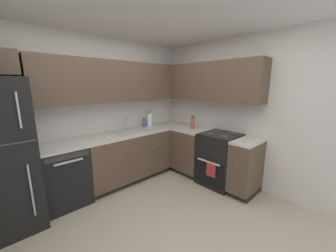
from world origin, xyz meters
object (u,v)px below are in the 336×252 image
object	(u,v)px
oven_range	(220,159)
soap_bottle	(144,123)
dishwasher	(64,176)
oil_bottle	(193,123)
paper_towel_roll	(150,120)

from	to	relation	value
oven_range	soap_bottle	size ratio (longest dim) A/B	5.82
soap_bottle	dishwasher	bearing A→B (deg)	-173.53
oil_bottle	dishwasher	bearing A→B (deg)	164.51
paper_towel_roll	oil_bottle	bearing A→B (deg)	-59.26
dishwasher	oven_range	xyz separation A→B (m)	(2.20, -1.23, 0.02)
oven_range	oil_bottle	xyz separation A→B (m)	(-0.02, 0.62, 0.56)
dishwasher	soap_bottle	size ratio (longest dim) A/B	4.80
dishwasher	soap_bottle	world-z (taller)	soap_bottle
soap_bottle	paper_towel_roll	size ratio (longest dim) A/B	0.55
dishwasher	soap_bottle	bearing A→B (deg)	6.47
oven_range	oil_bottle	size ratio (longest dim) A/B	4.13
soap_bottle	paper_towel_roll	world-z (taller)	paper_towel_roll
oven_range	paper_towel_roll	distance (m)	1.58
dishwasher	oven_range	bearing A→B (deg)	-29.21
oven_range	oil_bottle	world-z (taller)	oil_bottle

